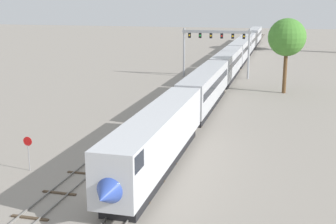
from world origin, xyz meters
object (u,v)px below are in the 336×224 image
passenger_train (235,56)px  stop_sign (28,149)px  signal_gantry (216,42)px  trackside_tree_left (287,38)px

passenger_train → stop_sign: size_ratio=47.20×
passenger_train → stop_sign: passenger_train is taller
passenger_train → signal_gantry: signal_gantry is taller
passenger_train → signal_gantry: 11.65m
signal_gantry → trackside_tree_left: bearing=-43.2°
signal_gantry → trackside_tree_left: trackside_tree_left is taller
passenger_train → trackside_tree_left: trackside_tree_left is taller
passenger_train → stop_sign: 61.03m
signal_gantry → passenger_train: bearing=78.2°
passenger_train → signal_gantry: bearing=-101.8°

